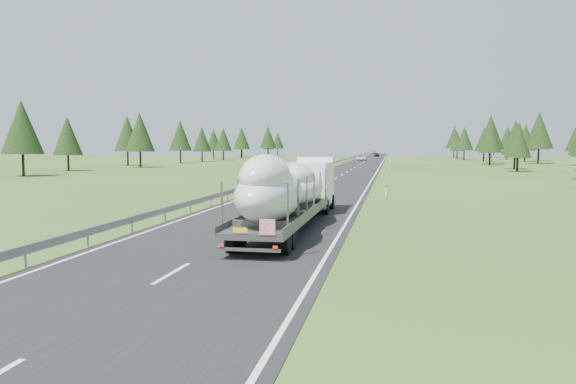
% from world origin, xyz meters
% --- Properties ---
extents(ground, '(400.00, 400.00, 0.00)m').
position_xyz_m(ground, '(0.00, 0.00, 0.00)').
color(ground, '#2F511B').
rests_on(ground, ground).
extents(road_surface, '(10.00, 400.00, 0.02)m').
position_xyz_m(road_surface, '(0.00, 100.00, 0.01)').
color(road_surface, black).
rests_on(road_surface, ground).
extents(guardrail, '(0.10, 400.00, 0.76)m').
position_xyz_m(guardrail, '(-5.30, 99.94, 0.60)').
color(guardrail, slate).
rests_on(guardrail, ground).
extents(marker_posts, '(0.13, 350.08, 1.00)m').
position_xyz_m(marker_posts, '(6.50, 155.00, 0.54)').
color(marker_posts, silver).
rests_on(marker_posts, ground).
extents(highway_sign, '(0.08, 0.90, 2.60)m').
position_xyz_m(highway_sign, '(7.20, 80.00, 1.81)').
color(highway_sign, slate).
rests_on(highway_sign, ground).
extents(tree_line_right, '(27.89, 260.22, 12.36)m').
position_xyz_m(tree_line_right, '(38.11, 90.11, 6.83)').
color(tree_line_right, black).
rests_on(tree_line_right, ground).
extents(tree_line_left, '(14.97, 260.17, 11.72)m').
position_xyz_m(tree_line_left, '(-43.50, 96.22, 6.64)').
color(tree_line_left, black).
rests_on(tree_line_left, ground).
extents(boat_truck, '(2.73, 18.32, 3.81)m').
position_xyz_m(boat_truck, '(2.00, 10.75, 2.00)').
color(boat_truck, white).
rests_on(boat_truck, ground).
extents(distant_van, '(2.65, 5.60, 1.54)m').
position_xyz_m(distant_van, '(-1.27, 140.09, 0.77)').
color(distant_van, silver).
rests_on(distant_van, ground).
extents(distant_car_dark, '(2.25, 4.83, 1.60)m').
position_xyz_m(distant_car_dark, '(1.14, 201.09, 0.80)').
color(distant_car_dark, black).
rests_on(distant_car_dark, ground).
extents(distant_car_blue, '(1.64, 4.57, 1.50)m').
position_xyz_m(distant_car_blue, '(-2.24, 275.76, 0.75)').
color(distant_car_blue, navy).
rests_on(distant_car_blue, ground).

